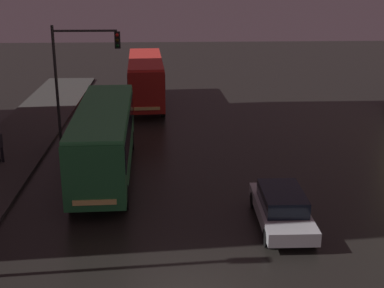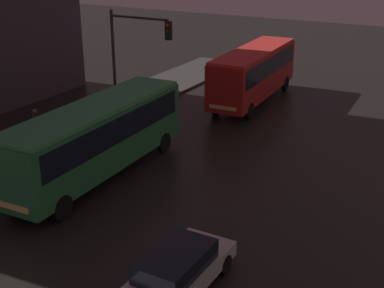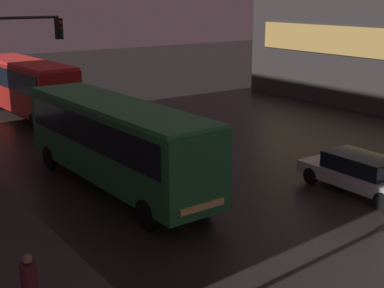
% 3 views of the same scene
% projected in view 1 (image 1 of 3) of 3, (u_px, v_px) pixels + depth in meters
% --- Properties ---
extents(bus_near, '(2.70, 10.50, 3.31)m').
position_uv_depth(bus_near, '(104.00, 134.00, 24.64)').
color(bus_near, '#236B38').
rests_on(bus_near, ground).
extents(bus_far, '(2.83, 9.95, 3.39)m').
position_uv_depth(bus_far, '(146.00, 76.00, 37.96)').
color(bus_far, '#AD1E19').
rests_on(bus_far, ground).
extents(car_taxi, '(1.87, 4.66, 1.41)m').
position_uv_depth(car_taxi, '(282.00, 207.00, 20.14)').
color(car_taxi, '#B7B7BC').
rests_on(car_taxi, ground).
extents(traffic_light_main, '(3.67, 0.35, 6.46)m').
position_uv_depth(traffic_light_main, '(78.00, 64.00, 29.10)').
color(traffic_light_main, '#2D2D2D').
rests_on(traffic_light_main, ground).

